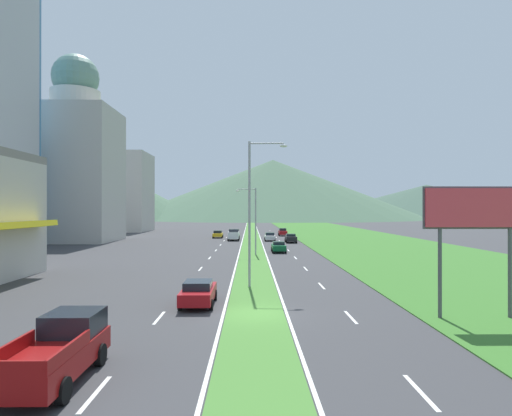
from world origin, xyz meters
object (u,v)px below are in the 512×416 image
car_3 (279,247)px  car_5 (218,234)px  billboard_roadside (475,216)px  car_0 (291,238)px  pickup_truck_1 (234,235)px  street_lamp_mid (253,216)px  car_4 (198,292)px  street_lamp_near (253,205)px  car_2 (283,232)px  car_1 (270,237)px  pickup_truck_0 (59,350)px

car_3 → car_5: (-10.39, 30.26, 0.01)m
billboard_roadside → car_0: 54.05m
billboard_roadside → pickup_truck_1: (-14.97, 59.81, -4.44)m
street_lamp_mid → car_4: (-3.51, -28.96, -4.12)m
street_lamp_near → car_2: (6.87, 64.02, -5.28)m
car_0 → car_5: bearing=-133.5°
street_lamp_near → car_1: bearing=86.0°
car_2 → pickup_truck_0: 82.63m
car_2 → car_5: (-13.66, -6.94, -0.07)m
street_lamp_mid → car_0: size_ratio=1.92×
car_3 → street_lamp_near: bearing=-7.6°
street_lamp_near → car_4: size_ratio=2.34×
street_lamp_near → car_0: size_ratio=2.45×
car_1 → pickup_truck_0: pickup_truck_0 is taller
car_5 → pickup_truck_0: (0.09, -74.56, 0.23)m
street_lamp_near → street_lamp_mid: street_lamp_near is taller
car_2 → car_4: car_2 is taller
car_4 → car_2: bearing=-8.3°
car_0 → car_1: bearing=-140.9°
car_3 → car_4: size_ratio=0.95×
car_2 → car_5: car_2 is taller
car_1 → car_3: bearing=0.6°
car_0 → pickup_truck_1: size_ratio=0.82×
car_0 → pickup_truck_0: bearing=-12.4°
street_lamp_near → pickup_truck_1: bearing=93.8°
street_lamp_mid → car_2: street_lamp_mid is taller
car_0 → car_4: 51.10m
street_lamp_mid → car_4: bearing=-96.9°
car_5 → pickup_truck_1: pickup_truck_1 is taller
car_5 → street_lamp_near: bearing=-173.2°
street_lamp_near → pickup_truck_1: 50.72m
pickup_truck_0 → billboard_roadside: bearing=-66.4°
car_1 → pickup_truck_0: 66.67m
car_0 → car_5: size_ratio=1.05×
car_4 → pickup_truck_0: pickup_truck_0 is taller
billboard_roadside → car_0: bearing=95.1°
car_4 → car_5: bearing=3.1°
pickup_truck_1 → pickup_truck_0: bearing=177.1°
pickup_truck_0 → car_1: bearing=-8.7°
street_lamp_mid → car_5: bearing=101.6°
car_2 → pickup_truck_1: pickup_truck_1 is taller
street_lamp_near → car_5: (-6.80, 57.08, -5.35)m
billboard_roadside → car_3: billboard_roadside is taller
car_3 → pickup_truck_0: pickup_truck_0 is taller
street_lamp_near → billboard_roadside: bearing=-39.1°
billboard_roadside → car_0: (-4.82, 53.64, -4.64)m
street_lamp_mid → billboard_roadside: street_lamp_mid is taller
street_lamp_mid → pickup_truck_0: (-6.88, -40.53, -3.90)m
car_4 → pickup_truck_0: bearing=163.8°
car_3 → pickup_truck_1: pickup_truck_1 is taller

